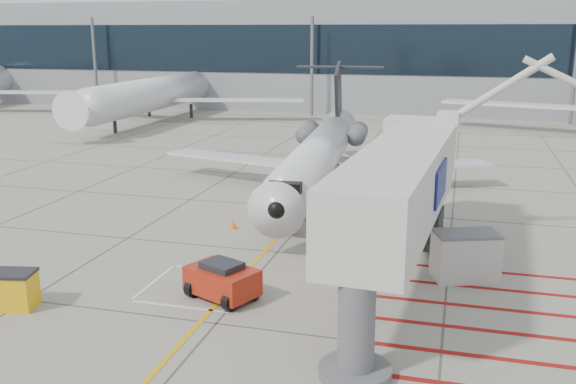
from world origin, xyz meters
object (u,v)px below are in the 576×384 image
(pushback_tug, at_px, (222,279))
(jet_bridge, at_px, (398,200))
(spill_bin, at_px, (12,290))
(regional_jet, at_px, (312,140))

(pushback_tug, bearing_deg, jet_bridge, 42.76)
(jet_bridge, relative_size, spill_bin, 11.55)
(regional_jet, xyz_separation_m, spill_bin, (-7.43, -18.43, -3.12))
(regional_jet, height_order, spill_bin, regional_jet)
(jet_bridge, distance_m, pushback_tug, 7.58)
(regional_jet, distance_m, spill_bin, 20.12)
(regional_jet, bearing_deg, jet_bridge, -68.04)
(jet_bridge, bearing_deg, regional_jet, 120.33)
(pushback_tug, bearing_deg, spill_bin, -134.59)
(spill_bin, bearing_deg, regional_jet, 56.57)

